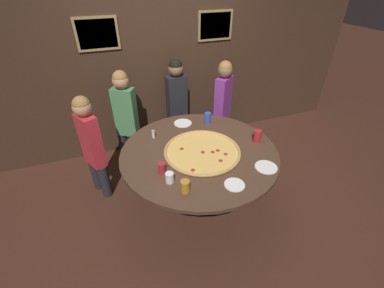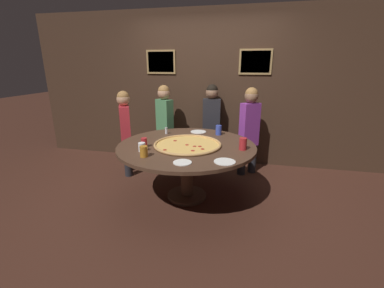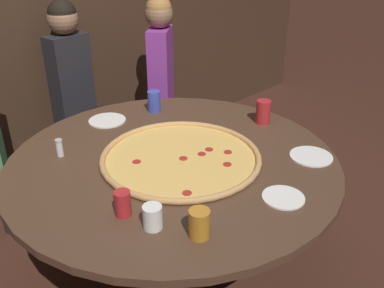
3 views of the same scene
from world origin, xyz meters
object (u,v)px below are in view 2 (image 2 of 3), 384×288
at_px(drink_cup_far_right, 243,144).
at_px(diner_far_right, 211,121).
at_px(white_plate_near_front, 198,132).
at_px(giant_pizza, 188,144).
at_px(drink_cup_front_edge, 144,143).
at_px(dining_table, 187,153).
at_px(drink_cup_beside_pizza, 142,147).
at_px(diner_far_left, 165,121).
at_px(condiment_shaker, 166,131).
at_px(drink_cup_centre_back, 144,151).
at_px(white_plate_beside_cup, 225,162).
at_px(white_plate_left_side, 182,162).
at_px(diner_side_right, 126,128).
at_px(diner_side_left, 249,126).
at_px(drink_cup_near_left, 219,130).

xyz_separation_m(drink_cup_far_right, diner_far_right, (-0.57, 1.30, -0.02)).
bearing_deg(white_plate_near_front, giant_pizza, -90.33).
distance_m(giant_pizza, drink_cup_front_edge, 0.54).
height_order(dining_table, drink_cup_beside_pizza, drink_cup_beside_pizza).
height_order(drink_cup_front_edge, white_plate_near_front, drink_cup_front_edge).
xyz_separation_m(white_plate_near_front, diner_far_left, (-0.67, 0.43, 0.04)).
bearing_deg(drink_cup_far_right, condiment_shaker, 155.85).
bearing_deg(drink_cup_far_right, drink_cup_centre_back, -155.36).
bearing_deg(white_plate_beside_cup, white_plate_left_side, -164.64).
height_order(white_plate_beside_cup, white_plate_near_front, same).
height_order(giant_pizza, diner_side_right, diner_side_right).
height_order(drink_cup_centre_back, drink_cup_beside_pizza, drink_cup_centre_back).
bearing_deg(white_plate_near_front, drink_cup_front_edge, -120.62).
xyz_separation_m(dining_table, giant_pizza, (0.02, -0.04, 0.13)).
distance_m(drink_cup_far_right, diner_side_left, 1.04).
relative_size(drink_cup_near_left, condiment_shaker, 1.42).
distance_m(drink_cup_centre_back, diner_far_left, 1.64).
bearing_deg(drink_cup_near_left, drink_cup_beside_pizza, -130.43).
bearing_deg(diner_far_left, drink_cup_far_right, 171.00).
bearing_deg(drink_cup_front_edge, white_plate_beside_cup, -16.11).
bearing_deg(drink_cup_beside_pizza, dining_table, 39.56).
height_order(giant_pizza, diner_far_left, diner_far_left).
bearing_deg(diner_far_left, white_plate_left_side, 144.86).
height_order(drink_cup_beside_pizza, white_plate_beside_cup, drink_cup_beside_pizza).
relative_size(drink_cup_front_edge, white_plate_beside_cup, 0.51).
relative_size(white_plate_near_front, condiment_shaker, 2.39).
distance_m(drink_cup_near_left, white_plate_left_side, 1.20).
bearing_deg(white_plate_near_front, drink_cup_near_left, -15.69).
xyz_separation_m(drink_cup_beside_pizza, diner_side_right, (-0.67, 0.93, -0.04)).
height_order(giant_pizza, diner_side_left, diner_side_left).
bearing_deg(diner_side_left, condiment_shaker, -13.49).
relative_size(giant_pizza, diner_side_left, 0.61).
bearing_deg(white_plate_near_front, diner_far_right, 79.64).
bearing_deg(white_plate_beside_cup, giant_pizza, 137.36).
bearing_deg(diner_side_left, white_plate_left_side, 29.49).
distance_m(drink_cup_centre_back, diner_far_right, 1.85).
relative_size(drink_cup_beside_pizza, condiment_shaker, 1.06).
xyz_separation_m(drink_cup_front_edge, diner_far_left, (-0.16, 1.29, -0.01)).
height_order(white_plate_left_side, diner_far_left, diner_far_left).
bearing_deg(white_plate_beside_cup, drink_cup_centre_back, -177.90).
distance_m(drink_cup_beside_pizza, diner_far_left, 1.45).
xyz_separation_m(drink_cup_beside_pizza, diner_side_left, (1.22, 1.35, -0.01)).
distance_m(giant_pizza, diner_far_right, 1.29).
distance_m(giant_pizza, white_plate_beside_cup, 0.69).
relative_size(white_plate_beside_cup, condiment_shaker, 2.34).
bearing_deg(diner_far_right, white_plate_near_front, 73.41).
bearing_deg(condiment_shaker, drink_cup_near_left, 8.53).
height_order(drink_cup_front_edge, condiment_shaker, drink_cup_front_edge).
distance_m(giant_pizza, drink_cup_near_left, 0.67).
distance_m(drink_cup_near_left, drink_cup_beside_pizza, 1.21).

